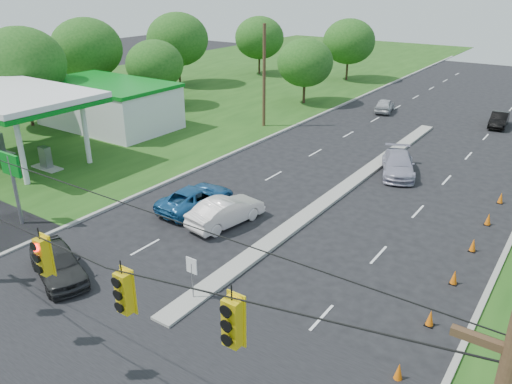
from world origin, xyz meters
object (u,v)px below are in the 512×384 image
Objects in this scene: gas_station at (94,103)px; white_sedan at (226,211)px; blue_pickup at (196,198)px; black_sedan at (57,263)px.

gas_station is 4.24× the size of white_sedan.
gas_station reaches higher than white_sedan.
white_sedan is 2.67m from blue_pickup.
gas_station is 24.01m from black_sedan.
blue_pickup is (0.31, 9.07, -0.06)m from black_sedan.
gas_station is 21.92m from white_sedan.
white_sedan is at bearing 2.01° from black_sedan.
black_sedan is at bearing 80.36° from white_sedan.
blue_pickup is (-2.62, 0.52, -0.07)m from white_sedan.
gas_station is at bearing -11.72° from white_sedan.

